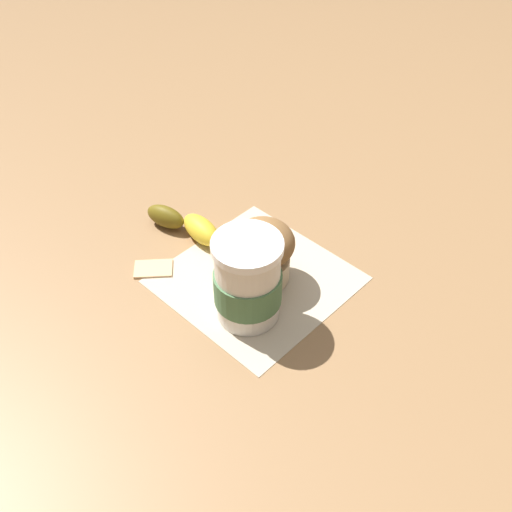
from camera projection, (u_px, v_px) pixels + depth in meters
name	position (u px, v px, depth m)	size (l,w,h in m)	color
ground_plane	(256.00, 280.00, 0.78)	(3.00, 3.00, 0.00)	#936D47
paper_napkin	(256.00, 280.00, 0.78)	(0.22, 0.22, 0.00)	beige
coffee_cup	(248.00, 281.00, 0.70)	(0.08, 0.08, 0.12)	silver
muffin	(261.00, 249.00, 0.75)	(0.08, 0.08, 0.09)	beige
banana	(198.00, 232.00, 0.82)	(0.17, 0.09, 0.03)	gold
sugar_packet	(153.00, 268.00, 0.79)	(0.05, 0.03, 0.01)	#E0B27F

